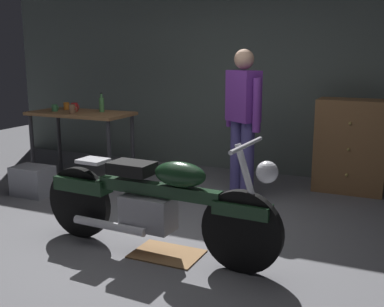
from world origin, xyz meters
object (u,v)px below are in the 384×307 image
(wooden_dresser, at_px, (351,146))
(bottle, at_px, (102,104))
(mug_red_diner, at_px, (75,107))
(motorcycle, at_px, (155,201))
(storage_bin, at_px, (33,181))
(mug_brown_stoneware, at_px, (72,109))
(mug_green_speckled, at_px, (55,108))
(mug_orange_travel, at_px, (67,106))
(person_standing, at_px, (243,117))

(wooden_dresser, bearing_deg, bottle, -163.61)
(mug_red_diner, distance_m, bottle, 0.37)
(motorcycle, xyz_separation_m, bottle, (-1.69, 1.69, 0.55))
(storage_bin, relative_size, mug_brown_stoneware, 3.93)
(motorcycle, xyz_separation_m, mug_green_speckled, (-2.28, 1.50, 0.49))
(mug_red_diner, bearing_deg, mug_green_speckled, -152.41)
(wooden_dresser, bearing_deg, motorcycle, -115.71)
(mug_orange_travel, height_order, mug_green_speckled, mug_orange_travel)
(motorcycle, height_order, mug_brown_stoneware, mug_brown_stoneware)
(person_standing, relative_size, mug_orange_travel, 15.57)
(storage_bin, distance_m, mug_red_diner, 1.11)
(person_standing, height_order, mug_brown_stoneware, person_standing)
(mug_red_diner, height_order, mug_orange_travel, mug_red_diner)
(motorcycle, bearing_deg, storage_bin, 160.62)
(motorcycle, xyz_separation_m, storage_bin, (-2.09, 0.84, -0.28))
(storage_bin, xyz_separation_m, mug_orange_travel, (-0.17, 0.88, 0.78))
(mug_red_diner, bearing_deg, storage_bin, -92.50)
(person_standing, bearing_deg, mug_orange_travel, 35.54)
(mug_red_diner, height_order, mug_green_speckled, mug_red_diner)
(mug_brown_stoneware, bearing_deg, motorcycle, -36.10)
(person_standing, xyz_separation_m, mug_brown_stoneware, (-2.05, -0.39, 0.03))
(mug_green_speckled, bearing_deg, motorcycle, -33.42)
(motorcycle, bearing_deg, wooden_dresser, 66.74)
(storage_bin, relative_size, mug_green_speckled, 4.12)
(wooden_dresser, xyz_separation_m, storage_bin, (-3.32, -1.72, -0.38))
(mug_red_diner, xyz_separation_m, mug_orange_travel, (-0.21, 0.10, -0.01))
(storage_bin, bearing_deg, mug_orange_travel, 101.18)
(mug_red_diner, relative_size, mug_green_speckled, 1.10)
(person_standing, height_order, mug_orange_travel, person_standing)
(bottle, bearing_deg, motorcycle, -45.01)
(storage_bin, distance_m, bottle, 1.25)
(person_standing, xyz_separation_m, mug_green_speckled, (-2.42, -0.29, 0.02))
(storage_bin, bearing_deg, bottle, 65.03)
(wooden_dresser, height_order, mug_red_diner, wooden_dresser)
(mug_red_diner, distance_m, mug_orange_travel, 0.23)
(mug_brown_stoneware, height_order, bottle, bottle)
(person_standing, bearing_deg, motorcycle, 119.40)
(wooden_dresser, height_order, bottle, bottle)
(motorcycle, height_order, mug_red_diner, mug_red_diner)
(bottle, bearing_deg, wooden_dresser, 16.39)
(mug_green_speckled, relative_size, bottle, 0.44)
(person_standing, distance_m, storage_bin, 2.54)
(wooden_dresser, relative_size, mug_orange_travel, 10.26)
(wooden_dresser, bearing_deg, mug_brown_stoneware, -159.78)
(storage_bin, bearing_deg, person_standing, 23.13)
(motorcycle, bearing_deg, person_standing, 88.04)
(person_standing, xyz_separation_m, mug_orange_travel, (-2.40, -0.07, 0.02))
(storage_bin, xyz_separation_m, mug_green_speckled, (-0.19, 0.67, 0.77))
(storage_bin, distance_m, mug_green_speckled, 1.04)
(wooden_dresser, distance_m, bottle, 3.08)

